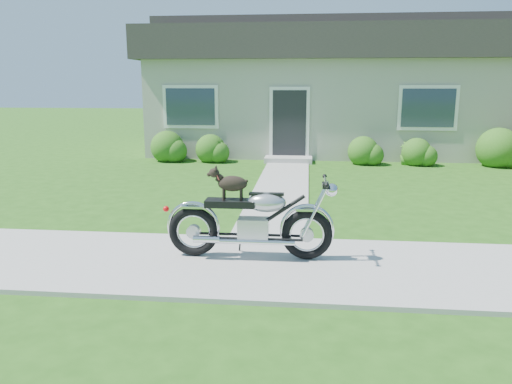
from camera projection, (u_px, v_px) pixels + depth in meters
ground at (380, 270)px, 6.28m from camera, size 80.00×80.00×0.00m
sidewalk at (380, 268)px, 6.27m from camera, size 24.00×2.20×0.04m
walkway at (282, 186)px, 11.28m from camera, size 1.20×8.00×0.03m
house at (336, 87)px, 17.47m from camera, size 12.60×7.03×4.50m
shrub_row at (350, 149)px, 14.42m from camera, size 10.61×1.18×1.18m
potted_plant_left at (222, 151)px, 14.87m from camera, size 0.74×0.77×0.65m
potted_plant_right at (406, 153)px, 14.32m from camera, size 0.49×0.49×0.67m
motorcycle_with_dog at (252, 220)px, 6.50m from camera, size 2.22×0.60×1.19m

